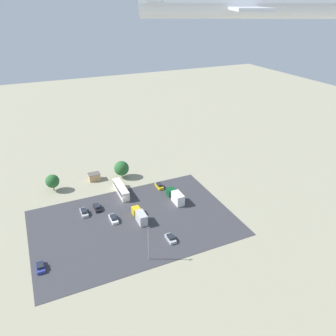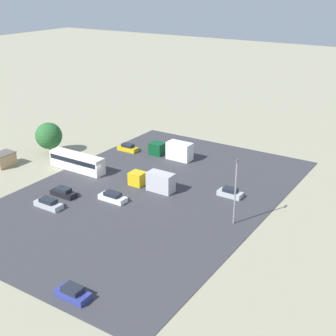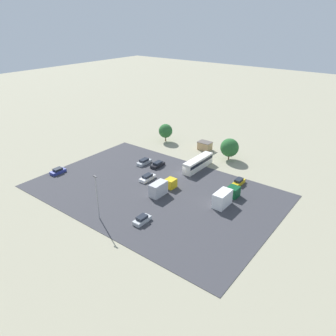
{
  "view_description": "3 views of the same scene",
  "coord_description": "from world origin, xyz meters",
  "px_view_note": "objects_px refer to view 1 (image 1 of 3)",
  "views": [
    {
      "loc": [
        23.56,
        88.03,
        58.95
      ],
      "look_at": [
        -3.25,
        28.91,
        25.67
      ],
      "focal_mm": 35.0,
      "sensor_mm": 36.0,
      "label": 1
    },
    {
      "loc": [
        57.92,
        52.71,
        33.71
      ],
      "look_at": [
        -2.55,
        13.78,
        4.35
      ],
      "focal_mm": 50.0,
      "sensor_mm": 36.0,
      "label": 2
    },
    {
      "loc": [
        -45.59,
        65.28,
        39.47
      ],
      "look_at": [
        -3.42,
        10.64,
        6.9
      ],
      "focal_mm": 35.0,
      "sensor_mm": 36.0,
      "label": 3
    }
  ],
  "objects_px": {
    "shed_building": "(94,177)",
    "bus": "(121,189)",
    "parked_car_4": "(97,207)",
    "parked_car_5": "(159,186)",
    "parked_car_1": "(40,267)",
    "airplane": "(252,3)",
    "parked_truck_1": "(176,196)",
    "parked_truck_0": "(140,216)",
    "parked_car_2": "(113,219)",
    "parked_car_0": "(84,212)",
    "parked_car_3": "(171,238)"
  },
  "relations": [
    {
      "from": "parked_car_3",
      "to": "parked_car_5",
      "type": "relative_size",
      "value": 0.93
    },
    {
      "from": "parked_car_4",
      "to": "airplane",
      "type": "relative_size",
      "value": 0.15
    },
    {
      "from": "airplane",
      "to": "parked_car_4",
      "type": "bearing_deg",
      "value": -133.29
    },
    {
      "from": "parked_car_4",
      "to": "parked_truck_0",
      "type": "height_order",
      "value": "parked_truck_0"
    },
    {
      "from": "parked_car_1",
      "to": "airplane",
      "type": "xyz_separation_m",
      "value": [
        -35.07,
        26.74,
        57.96
      ]
    },
    {
      "from": "parked_car_1",
      "to": "parked_car_4",
      "type": "height_order",
      "value": "parked_car_4"
    },
    {
      "from": "shed_building",
      "to": "bus",
      "type": "distance_m",
      "value": 14.72
    },
    {
      "from": "parked_car_0",
      "to": "parked_car_2",
      "type": "distance_m",
      "value": 10.15
    },
    {
      "from": "parked_car_1",
      "to": "parked_car_2",
      "type": "relative_size",
      "value": 0.86
    },
    {
      "from": "shed_building",
      "to": "parked_car_4",
      "type": "bearing_deg",
      "value": 79.31
    },
    {
      "from": "parked_car_0",
      "to": "parked_truck_0",
      "type": "relative_size",
      "value": 0.57
    },
    {
      "from": "parked_car_2",
      "to": "parked_car_5",
      "type": "relative_size",
      "value": 1.08
    },
    {
      "from": "parked_car_4",
      "to": "parked_truck_1",
      "type": "bearing_deg",
      "value": -13.29
    },
    {
      "from": "shed_building",
      "to": "parked_car_3",
      "type": "bearing_deg",
      "value": 104.73
    },
    {
      "from": "parked_car_5",
      "to": "parked_truck_1",
      "type": "distance_m",
      "value": 10.34
    },
    {
      "from": "parked_car_4",
      "to": "parked_car_5",
      "type": "xyz_separation_m",
      "value": [
        -23.15,
        -4.3,
        0.03
      ]
    },
    {
      "from": "bus",
      "to": "parked_car_4",
      "type": "relative_size",
      "value": 2.56
    },
    {
      "from": "parked_car_0",
      "to": "parked_car_5",
      "type": "height_order",
      "value": "parked_car_5"
    },
    {
      "from": "bus",
      "to": "parked_truck_1",
      "type": "relative_size",
      "value": 1.27
    },
    {
      "from": "parked_car_3",
      "to": "parked_car_4",
      "type": "bearing_deg",
      "value": 122.53
    },
    {
      "from": "bus",
      "to": "parked_truck_0",
      "type": "distance_m",
      "value": 17.02
    },
    {
      "from": "parked_truck_0",
      "to": "parked_car_1",
      "type": "bearing_deg",
      "value": -163.13
    },
    {
      "from": "parked_truck_1",
      "to": "parked_truck_0",
      "type": "bearing_deg",
      "value": -160.12
    },
    {
      "from": "parked_car_0",
      "to": "parked_car_4",
      "type": "relative_size",
      "value": 1.05
    },
    {
      "from": "bus",
      "to": "parked_car_1",
      "type": "relative_size",
      "value": 2.83
    },
    {
      "from": "bus",
      "to": "airplane",
      "type": "relative_size",
      "value": 0.39
    },
    {
      "from": "parked_car_1",
      "to": "parked_car_4",
      "type": "distance_m",
      "value": 27.42
    },
    {
      "from": "parked_truck_0",
      "to": "parked_car_2",
      "type": "bearing_deg",
      "value": 156.96
    },
    {
      "from": "bus",
      "to": "parked_car_3",
      "type": "relative_size",
      "value": 2.85
    },
    {
      "from": "bus",
      "to": "parked_truck_0",
      "type": "relative_size",
      "value": 1.38
    },
    {
      "from": "shed_building",
      "to": "parked_car_3",
      "type": "relative_size",
      "value": 1.03
    },
    {
      "from": "parked_car_0",
      "to": "parked_car_3",
      "type": "distance_m",
      "value": 29.4
    },
    {
      "from": "parked_car_3",
      "to": "shed_building",
      "type": "bearing_deg",
      "value": 104.73
    },
    {
      "from": "parked_car_0",
      "to": "parked_truck_0",
      "type": "bearing_deg",
      "value": -34.53
    },
    {
      "from": "parked_car_4",
      "to": "parked_truck_1",
      "type": "height_order",
      "value": "parked_truck_1"
    },
    {
      "from": "parked_car_1",
      "to": "shed_building",
      "type": "bearing_deg",
      "value": -119.78
    },
    {
      "from": "parked_car_3",
      "to": "parked_car_4",
      "type": "height_order",
      "value": "parked_car_3"
    },
    {
      "from": "bus",
      "to": "parked_truck_0",
      "type": "xyz_separation_m",
      "value": [
        -0.66,
        17.01,
        -0.2
      ]
    },
    {
      "from": "parked_car_1",
      "to": "parked_truck_1",
      "type": "xyz_separation_m",
      "value": [
        -43.63,
        -14.08,
        1.0
      ]
    },
    {
      "from": "shed_building",
      "to": "parked_car_1",
      "type": "relative_size",
      "value": 1.02
    },
    {
      "from": "shed_building",
      "to": "parked_car_3",
      "type": "distance_m",
      "value": 44.07
    },
    {
      "from": "shed_building",
      "to": "bus",
      "type": "bearing_deg",
      "value": 114.39
    },
    {
      "from": "airplane",
      "to": "parked_truck_1",
      "type": "bearing_deg",
      "value": -164.33
    },
    {
      "from": "parked_car_1",
      "to": "parked_truck_0",
      "type": "height_order",
      "value": "parked_truck_0"
    },
    {
      "from": "parked_car_3",
      "to": "airplane",
      "type": "xyz_separation_m",
      "value": [
        -1.4,
        23.4,
        57.96
      ]
    },
    {
      "from": "parked_car_0",
      "to": "airplane",
      "type": "distance_m",
      "value": 76.62
    },
    {
      "from": "parked_car_2",
      "to": "parked_truck_0",
      "type": "relative_size",
      "value": 0.56
    },
    {
      "from": "parked_car_2",
      "to": "parked_truck_1",
      "type": "bearing_deg",
      "value": 5.51
    },
    {
      "from": "parked_car_2",
      "to": "parked_car_5",
      "type": "bearing_deg",
      "value": 31.38
    },
    {
      "from": "parked_car_2",
      "to": "parked_car_0",
      "type": "bearing_deg",
      "value": 136.48
    }
  ]
}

